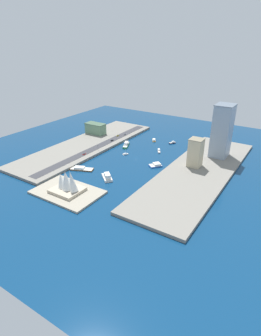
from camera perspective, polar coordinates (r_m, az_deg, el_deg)
ground_plane at (r=360.12m, az=1.20°, el=2.03°), size 440.00×440.00×0.00m
quay_west at (r=327.79m, az=13.58°, el=-0.86°), size 70.00×240.00×3.16m
quay_east at (r=405.81m, az=-8.80°, el=4.70°), size 70.00×240.00×3.16m
peninsula_point at (r=287.15m, az=-12.70°, el=-4.82°), size 66.97×44.56×2.00m
road_strip at (r=392.84m, az=-6.59°, el=4.40°), size 12.49×228.00×0.15m
patrol_launch_navy at (r=414.79m, az=8.53°, el=5.12°), size 8.24×11.03×3.45m
ferry_white_commuter at (r=307.31m, az=-4.79°, el=-1.80°), size 20.43×19.32×7.17m
sailboat_small_white at (r=370.27m, az=-1.03°, el=2.87°), size 6.27×8.38×10.92m
yacht_sleek_gray at (r=382.75m, az=5.82°, el=3.53°), size 9.67×14.06×3.25m
ferry_green_doubledeck at (r=400.19m, az=-0.89°, el=4.78°), size 14.69×24.20×5.65m
catamaran_blue at (r=338.28m, az=5.18°, el=0.62°), size 16.83×17.56×3.87m
water_taxi_orange at (r=422.56m, az=4.82°, el=5.71°), size 10.13×12.71×3.42m
barge_flat_brown at (r=333.04m, az=-10.02°, el=-0.14°), size 28.49×18.68×3.57m
terminal_long_green at (r=445.64m, az=-7.15°, el=8.00°), size 31.87×16.10×16.33m
office_block_beige at (r=332.69m, az=13.10°, el=3.07°), size 15.30×15.34×33.70m
tower_tall_glass at (r=366.08m, az=18.16°, el=7.18°), size 21.73×25.32×65.84m
taxi_yellow_cab at (r=432.45m, az=-2.61°, el=6.62°), size 1.99×4.76×1.57m
pickup_red at (r=367.12m, az=-9.42°, el=2.84°), size 2.05×5.08×1.57m
suv_black at (r=412.06m, az=-3.79°, el=5.65°), size 2.01×4.90×1.73m
sedan_silver at (r=437.21m, az=-1.12°, el=6.86°), size 1.93×4.71×1.69m
traffic_light_waterfront at (r=379.56m, az=-6.67°, el=4.32°), size 0.36×0.36×6.50m
opera_landmark at (r=282.37m, az=-12.88°, el=-3.08°), size 29.65×26.01×24.87m
park_tree_cluster at (r=336.24m, az=12.88°, el=1.18°), size 9.50×13.48×8.62m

